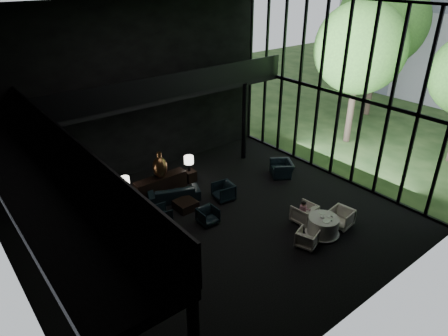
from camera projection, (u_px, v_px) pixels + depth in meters
floor at (218, 224)px, 15.73m from camera, size 14.00×12.00×0.02m
ceiling at (216, 7)px, 12.10m from camera, size 14.00×12.00×0.02m
wall_back at (137, 92)px, 18.09m from camera, size 14.00×0.04×8.00m
wall_front at (368, 200)px, 9.73m from camera, size 14.00×0.04×8.00m
curtain_wall at (341, 94)px, 17.77m from camera, size 0.20×12.00×8.00m
mezzanine_left at (39, 181)px, 10.58m from camera, size 2.00×12.00×0.25m
mezzanine_back at (167, 93)px, 17.95m from camera, size 12.00×2.00×0.25m
railing_left at (72, 151)px, 10.86m from camera, size 0.06×12.00×1.00m
railing_back at (178, 84)px, 16.98m from camera, size 12.00×0.06×1.00m
column_nw at (33, 164)px, 16.02m from camera, size 0.24×0.24×4.00m
column_ne at (244, 122)px, 20.28m from camera, size 0.24×0.24×4.00m
tree_near at (360, 48)px, 20.86m from camera, size 4.80×4.80×7.65m
tree_far at (382, 22)px, 24.69m from camera, size 5.60×5.60×8.80m
console at (161, 184)px, 17.81m from camera, size 2.44×0.55×0.78m
bronze_urn at (160, 167)px, 17.37m from camera, size 0.64×0.64×1.19m
side_table_left at (129, 198)px, 16.92m from camera, size 0.54×0.54×0.59m
table_lamp_left at (125, 181)px, 16.71m from camera, size 0.39×0.39×0.65m
side_table_right at (190, 176)px, 18.78m from camera, size 0.48×0.48×0.53m
table_lamp_right at (189, 160)px, 18.46m from camera, size 0.44×0.44×0.74m
sofa at (174, 190)px, 17.19m from camera, size 2.44×1.51×0.92m
lounge_armchair_west at (161, 214)px, 15.70m from camera, size 0.76×0.79×0.73m
lounge_armchair_east at (224, 190)px, 17.21m from camera, size 0.95×0.99×0.91m
lounge_armchair_south at (208, 216)px, 15.65m from camera, size 0.70×0.66×0.70m
window_armchair at (282, 166)px, 19.18m from camera, size 1.24×1.37×1.01m
coffee_table at (186, 205)px, 16.66m from camera, size 0.86×0.86×0.37m
dining_table at (323, 227)px, 15.00m from camera, size 1.29×1.29×0.75m
dining_chair_north at (304, 212)px, 15.69m from camera, size 0.98×0.92×0.93m
dining_chair_east at (341, 216)px, 15.44m from camera, size 0.91×0.96×0.88m
dining_chair_west at (307, 238)px, 14.38m from camera, size 0.80×0.82×0.68m
child at (303, 208)px, 15.45m from camera, size 0.27×0.27×0.57m
plate_a at (326, 221)px, 14.59m from camera, size 0.27×0.27×0.02m
plate_b at (322, 213)px, 15.06m from camera, size 0.29×0.29×0.02m
saucer at (328, 216)px, 14.90m from camera, size 0.18×0.18×0.01m
coffee_cup at (332, 216)px, 14.86m from camera, size 0.10×0.10×0.06m
cereal_bowl at (322, 217)px, 14.78m from camera, size 0.16×0.16×0.08m
cream_pot at (331, 220)px, 14.59m from camera, size 0.09×0.09×0.08m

